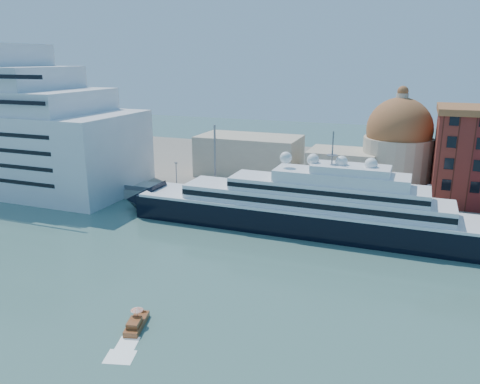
% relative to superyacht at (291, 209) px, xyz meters
% --- Properties ---
extents(ground, '(400.00, 400.00, 0.00)m').
position_rel_superyacht_xyz_m(ground, '(-2.54, -23.00, -4.44)').
color(ground, '#375F5D').
rests_on(ground, ground).
extents(quay, '(180.00, 10.00, 2.50)m').
position_rel_superyacht_xyz_m(quay, '(-2.54, 11.00, -3.19)').
color(quay, gray).
rests_on(quay, ground).
extents(land, '(260.00, 72.00, 2.00)m').
position_rel_superyacht_xyz_m(land, '(-2.54, 52.00, -3.44)').
color(land, slate).
rests_on(land, ground).
extents(quay_fence, '(180.00, 0.10, 1.20)m').
position_rel_superyacht_xyz_m(quay_fence, '(-2.54, 6.50, -1.34)').
color(quay_fence, slate).
rests_on(quay_fence, quay).
extents(superyacht, '(86.10, 11.94, 25.73)m').
position_rel_superyacht_xyz_m(superyacht, '(0.00, 0.00, 0.00)').
color(superyacht, black).
rests_on(superyacht, ground).
extents(service_barge, '(12.04, 4.67, 2.66)m').
position_rel_superyacht_xyz_m(service_barge, '(-55.76, -3.33, -3.68)').
color(service_barge, white).
rests_on(service_barge, ground).
extents(water_taxi, '(3.53, 6.31, 2.85)m').
position_rel_superyacht_xyz_m(water_taxi, '(-9.87, -45.94, -3.76)').
color(water_taxi, maroon).
rests_on(water_taxi, ground).
extents(church, '(66.00, 18.00, 25.50)m').
position_rel_superyacht_xyz_m(church, '(3.84, 34.72, 6.47)').
color(church, beige).
rests_on(church, land).
extents(lamp_posts, '(120.80, 2.40, 18.00)m').
position_rel_superyacht_xyz_m(lamp_posts, '(-15.21, 9.27, 5.40)').
color(lamp_posts, slate).
rests_on(lamp_posts, quay).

